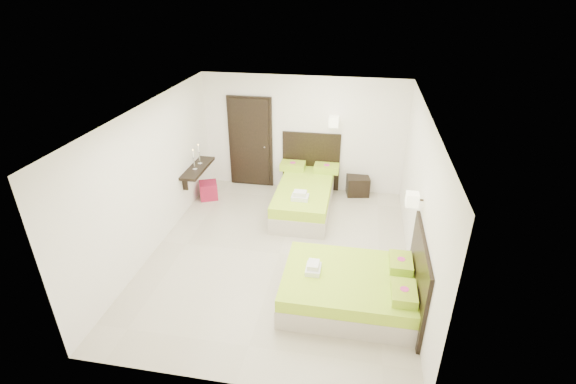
% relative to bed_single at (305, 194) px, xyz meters
% --- Properties ---
extents(floor, '(5.50, 5.50, 0.00)m').
position_rel_bed_single_xyz_m(floor, '(-0.21, -1.76, -0.33)').
color(floor, beige).
rests_on(floor, ground).
extents(bed_single, '(1.31, 2.18, 1.80)m').
position_rel_bed_single_xyz_m(bed_single, '(0.00, 0.00, 0.00)').
color(bed_single, '#BDB2A1').
rests_on(bed_single, ground).
extents(bed_double, '(1.97, 1.68, 1.63)m').
position_rel_bed_single_xyz_m(bed_double, '(1.14, -2.81, -0.04)').
color(bed_double, '#BDB2A1').
rests_on(bed_double, ground).
extents(nightstand, '(0.56, 0.51, 0.43)m').
position_rel_bed_single_xyz_m(nightstand, '(1.09, 0.85, -0.11)').
color(nightstand, black).
rests_on(nightstand, ground).
extents(ottoman, '(0.50, 0.50, 0.38)m').
position_rel_bed_single_xyz_m(ottoman, '(-2.18, 0.07, -0.14)').
color(ottoman, maroon).
rests_on(ottoman, ground).
extents(door, '(1.02, 0.15, 2.14)m').
position_rel_bed_single_xyz_m(door, '(-1.40, 0.94, 0.72)').
color(door, black).
rests_on(door, ground).
extents(console_shelf, '(0.35, 1.20, 0.78)m').
position_rel_bed_single_xyz_m(console_shelf, '(-2.29, -0.16, 0.48)').
color(console_shelf, black).
rests_on(console_shelf, ground).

